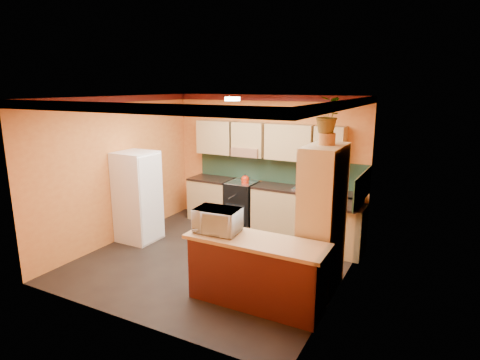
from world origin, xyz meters
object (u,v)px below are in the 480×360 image
(pantry, at_px, (322,219))
(microwave, at_px, (217,220))
(breakfast_bar, at_px, (256,274))
(fridge, at_px, (138,197))
(stove, at_px, (242,203))
(base_cabinets_back, at_px, (269,208))

(pantry, distance_m, microwave, 1.47)
(breakfast_bar, bearing_deg, fridge, 160.12)
(microwave, bearing_deg, breakfast_bar, -4.54)
(fridge, height_order, microwave, fridge)
(microwave, bearing_deg, fridge, 151.19)
(stove, bearing_deg, breakfast_bar, -59.34)
(pantry, bearing_deg, base_cabinets_back, 130.17)
(stove, height_order, microwave, microwave)
(pantry, height_order, microwave, pantry)
(breakfast_bar, relative_size, microwave, 3.00)
(fridge, relative_size, microwave, 2.83)
(base_cabinets_back, bearing_deg, stove, -180.00)
(breakfast_bar, height_order, microwave, microwave)
(base_cabinets_back, xyz_separation_m, fridge, (-1.94, -1.72, 0.41))
(fridge, bearing_deg, stove, 52.63)
(fridge, bearing_deg, breakfast_bar, -19.88)
(fridge, relative_size, breakfast_bar, 0.94)
(stove, relative_size, breakfast_bar, 0.51)
(pantry, distance_m, breakfast_bar, 1.21)
(microwave, bearing_deg, pantry, 29.68)
(pantry, height_order, breakfast_bar, pantry)
(base_cabinets_back, height_order, breakfast_bar, same)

